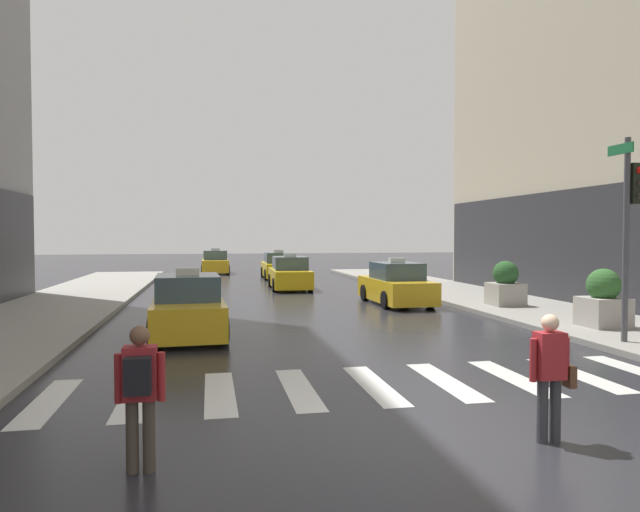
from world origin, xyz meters
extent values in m
plane|color=#26262B|center=(0.00, 0.00, 0.00)|extent=(160.00, 160.00, 0.00)
cube|color=silver|center=(-5.40, 3.00, 0.00)|extent=(0.50, 2.80, 0.01)
cube|color=silver|center=(-4.05, 3.00, 0.00)|extent=(0.50, 2.80, 0.01)
cube|color=silver|center=(-2.70, 3.00, 0.00)|extent=(0.50, 2.80, 0.01)
cube|color=silver|center=(-1.35, 3.00, 0.00)|extent=(0.50, 2.80, 0.01)
cube|color=silver|center=(0.00, 3.00, 0.00)|extent=(0.50, 2.80, 0.01)
cube|color=silver|center=(1.35, 3.00, 0.00)|extent=(0.50, 2.80, 0.01)
cube|color=silver|center=(2.70, 3.00, 0.00)|extent=(0.50, 2.80, 0.01)
cube|color=silver|center=(4.05, 3.00, 0.00)|extent=(0.50, 2.80, 0.01)
cube|color=silver|center=(5.40, 3.00, 0.00)|extent=(0.50, 2.80, 0.01)
cylinder|color=#47474C|center=(6.77, 5.13, 2.55)|extent=(0.14, 0.14, 4.80)
cube|color=black|center=(6.99, 5.13, 3.88)|extent=(0.30, 0.26, 0.95)
sphere|color=red|center=(6.99, 4.99, 4.18)|extent=(0.17, 0.17, 0.17)
sphere|color=#28231E|center=(6.99, 4.99, 3.88)|extent=(0.17, 0.17, 0.17)
sphere|color=#28231E|center=(6.99, 4.99, 3.58)|extent=(0.17, 0.17, 0.17)
cube|color=#196638|center=(6.72, 5.31, 4.70)|extent=(0.04, 0.84, 0.24)
cube|color=gold|center=(-3.42, 8.82, 0.56)|extent=(1.99, 4.57, 0.84)
cube|color=#384C5B|center=(-3.42, 8.72, 1.30)|extent=(1.69, 2.17, 0.64)
cube|color=silver|center=(-3.42, 8.72, 1.71)|extent=(0.61, 0.27, 0.18)
cylinder|color=black|center=(-4.33, 10.13, 0.33)|extent=(0.25, 0.67, 0.66)
cylinder|color=black|center=(-2.63, 10.20, 0.33)|extent=(0.25, 0.67, 0.66)
cylinder|color=black|center=(-4.22, 7.43, 0.33)|extent=(0.25, 0.67, 0.66)
cylinder|color=black|center=(-2.51, 7.51, 0.33)|extent=(0.25, 0.67, 0.66)
cube|color=#F2EAB2|center=(-4.15, 11.06, 0.60)|extent=(0.20, 0.05, 0.14)
cube|color=#F2EAB2|center=(-2.89, 11.11, 0.60)|extent=(0.20, 0.05, 0.14)
cube|color=gold|center=(4.25, 14.48, 0.56)|extent=(1.87, 4.53, 0.84)
cube|color=#384C5B|center=(4.25, 14.38, 1.30)|extent=(1.63, 2.12, 0.64)
cube|color=silver|center=(4.25, 14.38, 1.71)|extent=(0.60, 0.25, 0.18)
cylinder|color=black|center=(3.37, 15.81, 0.33)|extent=(0.23, 0.66, 0.66)
cylinder|color=black|center=(5.08, 15.84, 0.33)|extent=(0.23, 0.66, 0.66)
cylinder|color=black|center=(3.41, 13.11, 0.33)|extent=(0.23, 0.66, 0.66)
cylinder|color=black|center=(5.12, 13.14, 0.33)|extent=(0.23, 0.66, 0.66)
cube|color=#F2EAB2|center=(3.58, 16.74, 0.60)|extent=(0.20, 0.04, 0.14)
cube|color=#F2EAB2|center=(4.84, 16.75, 0.60)|extent=(0.20, 0.04, 0.14)
cube|color=yellow|center=(1.08, 21.54, 0.56)|extent=(1.95, 4.56, 0.84)
cube|color=#384C5B|center=(1.07, 21.44, 1.30)|extent=(1.67, 2.15, 0.64)
cube|color=silver|center=(1.07, 21.44, 1.71)|extent=(0.61, 0.26, 0.18)
cylinder|color=black|center=(0.27, 22.92, 0.33)|extent=(0.24, 0.67, 0.66)
cylinder|color=black|center=(1.98, 22.86, 0.33)|extent=(0.24, 0.67, 0.66)
cylinder|color=black|center=(0.18, 20.22, 0.33)|extent=(0.24, 0.67, 0.66)
cylinder|color=black|center=(1.89, 20.16, 0.33)|extent=(0.24, 0.67, 0.66)
cube|color=#F2EAB2|center=(0.52, 23.83, 0.60)|extent=(0.20, 0.05, 0.14)
cube|color=#F2EAB2|center=(1.78, 23.79, 0.60)|extent=(0.20, 0.05, 0.14)
cube|color=yellow|center=(1.35, 28.72, 0.56)|extent=(1.86, 4.52, 0.84)
cube|color=#384C5B|center=(1.35, 28.62, 1.30)|extent=(1.63, 2.12, 0.64)
cube|color=silver|center=(1.35, 28.62, 1.71)|extent=(0.60, 0.25, 0.18)
cylinder|color=black|center=(0.51, 30.08, 0.33)|extent=(0.23, 0.66, 0.66)
cylinder|color=black|center=(2.22, 30.06, 0.33)|extent=(0.23, 0.66, 0.66)
cylinder|color=black|center=(0.48, 27.38, 0.33)|extent=(0.23, 0.66, 0.66)
cylinder|color=black|center=(2.19, 27.36, 0.33)|extent=(0.23, 0.66, 0.66)
cube|color=#F2EAB2|center=(0.75, 31.00, 0.60)|extent=(0.20, 0.04, 0.14)
cube|color=#F2EAB2|center=(2.01, 30.98, 0.60)|extent=(0.20, 0.04, 0.14)
cube|color=gold|center=(-2.42, 34.39, 0.56)|extent=(1.85, 4.52, 0.84)
cube|color=#384C5B|center=(-2.42, 34.29, 1.30)|extent=(1.62, 2.12, 0.64)
cube|color=silver|center=(-2.42, 34.29, 1.71)|extent=(0.60, 0.25, 0.18)
cylinder|color=black|center=(-3.26, 35.74, 0.33)|extent=(0.23, 0.66, 0.66)
cylinder|color=black|center=(-1.55, 35.73, 0.33)|extent=(0.23, 0.66, 0.66)
cylinder|color=black|center=(-3.29, 33.04, 0.33)|extent=(0.23, 0.66, 0.66)
cylinder|color=black|center=(-1.58, 33.03, 0.33)|extent=(0.23, 0.66, 0.66)
cube|color=#F2EAB2|center=(-3.03, 36.66, 0.60)|extent=(0.20, 0.04, 0.14)
cube|color=#F2EAB2|center=(-1.77, 36.65, 0.60)|extent=(0.20, 0.04, 0.14)
cylinder|color=#473D33|center=(-3.72, -0.14, 0.41)|extent=(0.14, 0.14, 0.82)
cylinder|color=#473D33|center=(-3.54, -0.14, 0.41)|extent=(0.14, 0.14, 0.82)
cube|color=maroon|center=(-3.63, -0.14, 1.12)|extent=(0.36, 0.24, 0.60)
sphere|color=brown|center=(-3.63, -0.14, 1.54)|extent=(0.22, 0.22, 0.22)
cylinder|color=maroon|center=(-3.86, -0.14, 1.07)|extent=(0.09, 0.09, 0.55)
cylinder|color=maroon|center=(-3.40, -0.14, 1.07)|extent=(0.09, 0.09, 0.55)
cube|color=black|center=(-3.63, -0.36, 1.14)|extent=(0.28, 0.18, 0.40)
cylinder|color=#333338|center=(1.32, -0.15, 0.41)|extent=(0.14, 0.14, 0.82)
cylinder|color=#333338|center=(1.50, -0.15, 0.41)|extent=(0.14, 0.14, 0.82)
cube|color=maroon|center=(1.41, -0.15, 1.12)|extent=(0.36, 0.24, 0.60)
sphere|color=beige|center=(1.41, -0.15, 1.54)|extent=(0.22, 0.22, 0.22)
cylinder|color=maroon|center=(1.18, -0.15, 1.07)|extent=(0.09, 0.09, 0.55)
cylinder|color=maroon|center=(1.64, -0.15, 1.07)|extent=(0.09, 0.09, 0.55)
cube|color=brown|center=(1.69, -0.15, 0.84)|extent=(0.10, 0.20, 0.28)
cube|color=#A8A399|center=(7.79, 7.23, 0.55)|extent=(1.10, 1.10, 0.80)
sphere|color=#33662D|center=(7.79, 7.23, 1.30)|extent=(0.90, 0.90, 0.90)
cube|color=#A8A399|center=(7.61, 12.21, 0.55)|extent=(1.10, 1.10, 0.80)
sphere|color=#285628|center=(7.61, 12.21, 1.30)|extent=(0.90, 0.90, 0.90)
camera|label=1|loc=(-2.86, -6.74, 2.65)|focal=32.24mm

